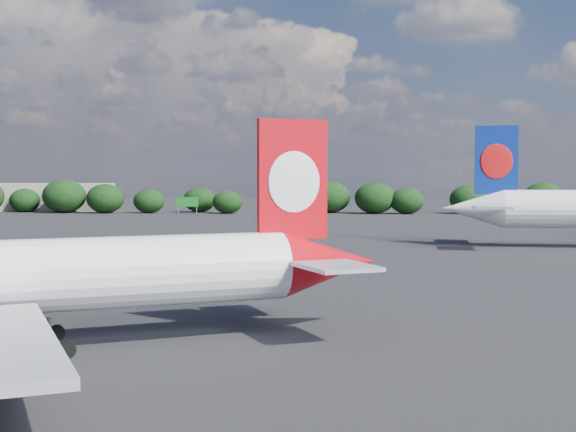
{
  "coord_description": "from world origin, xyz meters",
  "views": [
    {
      "loc": [
        18.11,
        -40.39,
        10.75
      ],
      "look_at": [
        16.0,
        12.0,
        8.0
      ],
      "focal_mm": 50.0,
      "sensor_mm": 36.0,
      "label": 1
    }
  ],
  "objects": [
    {
      "name": "horizon_treeline",
      "position": [
        5.92,
        179.41,
        4.13
      ],
      "size": [
        210.71,
        17.39,
        9.34
      ],
      "color": "black",
      "rests_on": "ground"
    },
    {
      "name": "ground",
      "position": [
        0.0,
        60.0,
        0.0
      ],
      "size": [
        500.0,
        500.0,
        0.0
      ],
      "primitive_type": "plane",
      "color": "black",
      "rests_on": "ground"
    },
    {
      "name": "billboard_yellow",
      "position": [
        12.0,
        182.0,
        3.87
      ],
      "size": [
        5.0,
        0.3,
        5.5
      ],
      "color": "yellow",
      "rests_on": "ground"
    },
    {
      "name": "terminal_building",
      "position": [
        -65.0,
        192.0,
        4.0
      ],
      "size": [
        42.0,
        16.0,
        8.0
      ],
      "color": "#9B9686",
      "rests_on": "ground"
    },
    {
      "name": "qantas_airliner",
      "position": [
        1.07,
        7.3,
        4.41
      ],
      "size": [
        42.06,
        40.55,
        14.47
      ],
      "color": "white",
      "rests_on": "ground"
    },
    {
      "name": "highway_sign",
      "position": [
        -18.0,
        176.0,
        3.13
      ],
      "size": [
        6.0,
        0.3,
        4.5
      ],
      "color": "#156D20",
      "rests_on": "ground"
    }
  ]
}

